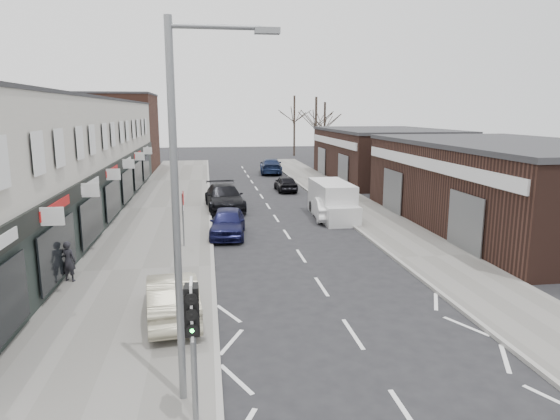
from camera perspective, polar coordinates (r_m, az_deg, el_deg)
name	(u,v)px	position (r m, az deg, el deg)	size (l,w,h in m)	color
ground	(376,368)	(13.31, 10.90, -17.36)	(160.00, 160.00, 0.00)	black
pavement_left	(166,208)	(33.68, -12.85, 0.23)	(5.50, 64.00, 0.12)	slate
pavement_right	(350,203)	(34.98, 8.01, 0.80)	(3.50, 64.00, 0.12)	slate
shop_terrace_left	(41,160)	(32.04, -25.63, 5.16)	(8.00, 41.00, 7.10)	#BBB6AA
brick_block_far	(117,133)	(56.83, -18.17, 8.33)	(8.00, 10.00, 8.00)	#48291F
right_unit_near	(511,187)	(30.25, 24.89, 2.44)	(10.00, 18.00, 4.50)	#331D17
right_unit_far	(384,155)	(48.11, 11.82, 6.13)	(10.00, 16.00, 4.50)	#331D17
tree_far_a	(315,164)	(60.74, 4.07, 5.22)	(3.60, 3.60, 8.00)	#382D26
tree_far_b	(324,159)	(67.12, 5.06, 5.78)	(3.60, 3.60, 7.50)	#382D26
tree_far_c	(294,156)	(72.36, 1.63, 6.21)	(3.60, 3.60, 8.50)	#382D26
traffic_light	(192,322)	(9.79, -9.98, -12.47)	(0.28, 0.60, 3.10)	slate
street_lamp	(184,196)	(10.34, -10.92, 1.54)	(2.23, 0.22, 8.00)	slate
warning_sign	(183,202)	(23.38, -10.99, 0.86)	(0.12, 0.80, 2.70)	slate
white_van	(332,201)	(30.19, 6.02, 1.03)	(1.96, 5.50, 2.14)	silver
sedan_on_pavement	(172,296)	(15.68, -12.23, -9.63)	(1.46, 4.18, 1.38)	#A29B81
pedestrian	(68,261)	(20.07, -23.03, -5.40)	(0.56, 0.37, 1.54)	black
parked_car_left_a	(228,222)	(25.70, -6.00, -1.41)	(1.72, 4.27, 1.46)	#14153E
parked_car_left_b	(224,197)	(32.65, -6.37, 1.45)	(2.29, 5.63, 1.63)	black
parked_car_right_a	(327,208)	(29.78, 5.34, 0.24)	(1.43, 4.09, 1.35)	white
parked_car_right_b	(286,183)	(40.08, 0.66, 3.07)	(1.51, 3.76, 1.28)	black
parked_car_right_c	(271,166)	(51.49, -1.05, 5.04)	(2.18, 5.37, 1.56)	#131E3B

